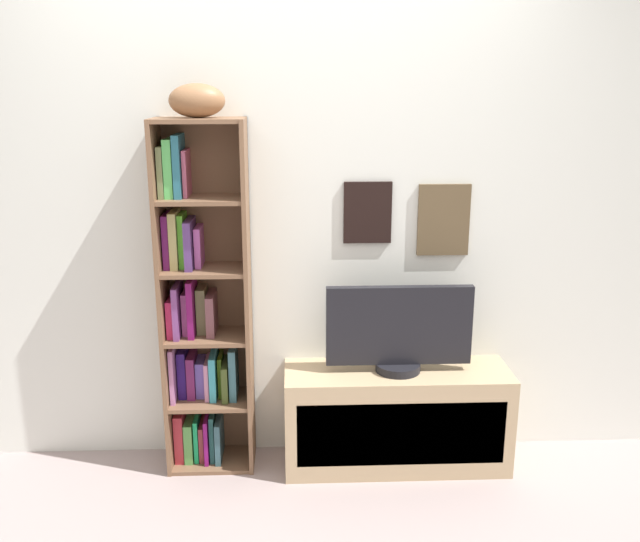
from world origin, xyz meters
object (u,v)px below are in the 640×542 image
(television, at_px, (399,330))
(tv_stand, at_px, (396,417))
(bookshelf, at_px, (200,314))
(football, at_px, (197,101))

(television, bearing_deg, tv_stand, -90.00)
(tv_stand, height_order, television, television)
(bookshelf, height_order, tv_stand, bookshelf)
(bookshelf, distance_m, tv_stand, 1.10)
(tv_stand, relative_size, television, 1.57)
(football, relative_size, television, 0.35)
(football, xyz_separation_m, television, (0.93, -0.05, -1.08))
(television, bearing_deg, football, 177.17)
(tv_stand, bearing_deg, football, 177.10)
(bookshelf, height_order, football, football)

